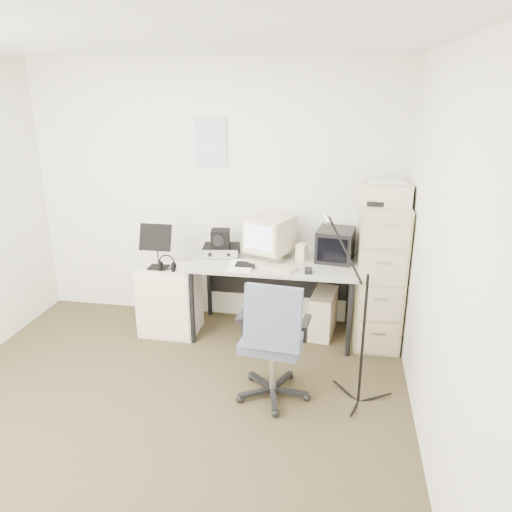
% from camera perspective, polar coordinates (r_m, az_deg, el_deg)
% --- Properties ---
extents(floor, '(3.60, 3.60, 0.01)m').
position_cam_1_polar(floor, '(3.79, -11.26, -18.12)').
color(floor, '#35311F').
rests_on(floor, ground).
extents(ceiling, '(3.60, 3.60, 0.01)m').
position_cam_1_polar(ceiling, '(3.04, -14.56, 22.97)').
color(ceiling, white).
rests_on(ceiling, ground).
extents(wall_back, '(3.60, 0.02, 2.50)m').
position_cam_1_polar(wall_back, '(4.85, -4.74, 6.99)').
color(wall_back, silver).
rests_on(wall_back, ground).
extents(wall_right, '(0.02, 3.60, 2.50)m').
position_cam_1_polar(wall_right, '(3.03, 20.70, -1.80)').
color(wall_right, silver).
rests_on(wall_right, ground).
extents(wall_calendar, '(0.30, 0.02, 0.44)m').
position_cam_1_polar(wall_calendar, '(4.76, -5.18, 12.85)').
color(wall_calendar, white).
rests_on(wall_calendar, wall_back).
extents(filing_cabinet, '(0.40, 0.60, 1.30)m').
position_cam_1_polar(filing_cabinet, '(4.58, 13.97, -2.12)').
color(filing_cabinet, tan).
rests_on(filing_cabinet, floor).
extents(printer, '(0.49, 0.38, 0.17)m').
position_cam_1_polar(printer, '(4.39, 14.73, 6.95)').
color(printer, beige).
rests_on(printer, filing_cabinet).
extents(desk, '(1.50, 0.70, 0.73)m').
position_cam_1_polar(desk, '(4.68, 2.01, -4.84)').
color(desk, '#B0B199').
rests_on(desk, floor).
extents(crt_monitor, '(0.48, 0.49, 0.40)m').
position_cam_1_polar(crt_monitor, '(4.57, 1.64, 2.10)').
color(crt_monitor, beige).
rests_on(crt_monitor, desk).
extents(crt_tv, '(0.36, 0.38, 0.29)m').
position_cam_1_polar(crt_tv, '(4.59, 9.05, 1.28)').
color(crt_tv, black).
rests_on(crt_tv, desk).
extents(desk_speaker, '(0.11, 0.11, 0.16)m').
position_cam_1_polar(desk_speaker, '(4.55, 5.22, 0.40)').
color(desk_speaker, beige).
rests_on(desk_speaker, desk).
extents(keyboard, '(0.48, 0.32, 0.03)m').
position_cam_1_polar(keyboard, '(4.38, 1.74, -1.22)').
color(keyboard, beige).
rests_on(keyboard, desk).
extents(mouse, '(0.07, 0.11, 0.03)m').
position_cam_1_polar(mouse, '(4.30, 6.01, -1.68)').
color(mouse, black).
rests_on(mouse, desk).
extents(radio_receiver, '(0.37, 0.29, 0.10)m').
position_cam_1_polar(radio_receiver, '(4.70, -3.96, 0.64)').
color(radio_receiver, black).
rests_on(radio_receiver, desk).
extents(radio_speaker, '(0.18, 0.17, 0.16)m').
position_cam_1_polar(radio_speaker, '(4.63, -4.10, 2.03)').
color(radio_speaker, black).
rests_on(radio_speaker, radio_receiver).
extents(papers, '(0.22, 0.30, 0.02)m').
position_cam_1_polar(papers, '(4.41, -1.71, -1.10)').
color(papers, white).
rests_on(papers, desk).
extents(pc_tower, '(0.26, 0.47, 0.42)m').
position_cam_1_polar(pc_tower, '(4.79, 7.70, -6.48)').
color(pc_tower, beige).
rests_on(pc_tower, floor).
extents(office_chair, '(0.62, 0.62, 0.98)m').
position_cam_1_polar(office_chair, '(3.72, 1.98, -9.36)').
color(office_chair, slate).
rests_on(office_chair, floor).
extents(side_cart, '(0.53, 0.43, 0.65)m').
position_cam_1_polar(side_cart, '(4.81, -9.80, -4.95)').
color(side_cart, silver).
rests_on(side_cart, floor).
extents(music_stand, '(0.32, 0.21, 0.43)m').
position_cam_1_polar(music_stand, '(4.63, -11.23, 1.16)').
color(music_stand, black).
rests_on(music_stand, side_cart).
extents(headphones, '(0.17, 0.17, 0.03)m').
position_cam_1_polar(headphones, '(4.59, -10.15, -1.08)').
color(headphones, black).
rests_on(headphones, side_cart).
extents(mic_stand, '(0.03, 0.03, 1.34)m').
position_cam_1_polar(mic_stand, '(3.65, 12.29, -7.26)').
color(mic_stand, black).
rests_on(mic_stand, floor).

